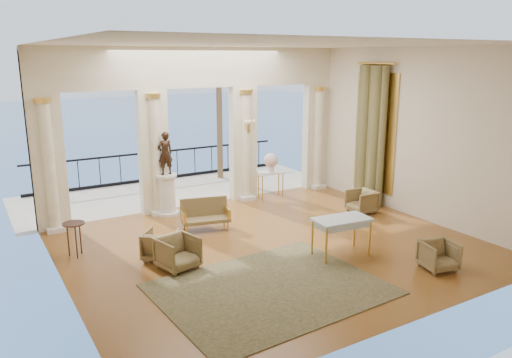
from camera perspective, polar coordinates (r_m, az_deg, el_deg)
floor at (r=11.57m, az=1.94°, el=-7.70°), size 9.00×9.00×0.00m
room_walls at (r=9.94m, az=5.58°, el=5.85°), size 9.00×9.00×9.00m
arcade at (r=14.22m, az=-6.40°, el=7.05°), size 9.00×0.56×4.50m
terrace at (r=16.51m, az=-9.02°, el=-1.40°), size 10.00×3.60×0.10m
balustrade at (r=17.86m, az=-11.01°, el=1.20°), size 9.00×0.06×1.03m
palm_tree at (r=17.49m, az=-4.32°, el=13.32°), size 2.00×2.00×4.50m
sea at (r=70.03m, az=-25.79°, el=4.10°), size 160.00×160.00×0.00m
curtain at (r=14.78m, az=12.92°, el=4.84°), size 0.33×1.40×4.09m
window_frame at (r=14.90m, az=13.46°, el=5.19°), size 0.04×1.60×3.40m
wall_sconce at (r=14.62m, az=-0.83°, el=5.92°), size 0.30×0.11×0.33m
rug at (r=9.58m, az=1.64°, el=-12.43°), size 4.22×3.36×0.02m
armchair_a at (r=10.43m, az=-8.93°, el=-8.15°), size 0.87×0.83×0.75m
armchair_b at (r=10.93m, az=20.17°, el=-8.08°), size 0.77×0.74×0.66m
armchair_c at (r=14.17m, az=11.99°, el=-2.42°), size 0.68×0.72×0.70m
armchair_d at (r=10.97m, az=-10.85°, el=-7.26°), size 0.92×0.92×0.69m
settee at (r=12.62m, az=-5.85°, el=-4.02°), size 1.28×0.77×0.79m
game_table at (r=11.00m, az=9.77°, el=-4.88°), size 1.29×0.79×0.84m
pedestal at (r=13.87m, az=-10.13°, el=-1.85°), size 0.62×0.62×1.13m
statue at (r=13.60m, az=-10.34°, el=2.91°), size 0.45×0.31×1.17m
console_table at (r=15.36m, az=1.70°, el=0.35°), size 0.90×0.62×0.80m
urn at (r=15.26m, az=1.71°, el=2.04°), size 0.43×0.43×0.57m
side_table at (r=11.51m, az=-20.10°, el=-5.24°), size 0.47×0.47×0.76m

